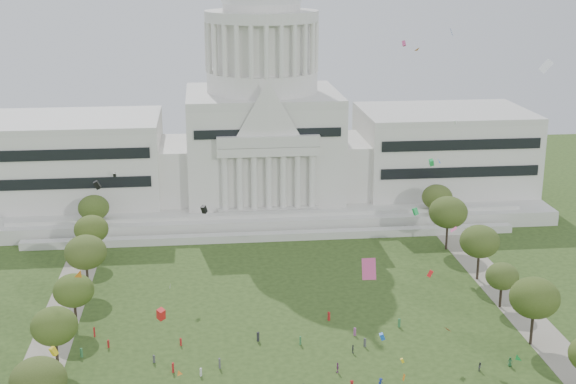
% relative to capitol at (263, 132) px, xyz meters
% --- Properties ---
extents(capitol, '(160.00, 64.50, 91.30)m').
position_rel_capitol_xyz_m(capitol, '(0.00, 0.00, 0.00)').
color(capitol, silver).
rests_on(capitol, ground).
extents(path_left, '(8.00, 160.00, 0.04)m').
position_rel_capitol_xyz_m(path_left, '(-48.00, -83.59, -22.28)').
color(path_left, gray).
rests_on(path_left, ground).
extents(path_right, '(8.00, 160.00, 0.04)m').
position_rel_capitol_xyz_m(path_right, '(48.00, -83.59, -22.28)').
color(path_right, gray).
rests_on(path_right, ground).
extents(row_tree_l_1, '(8.86, 8.86, 12.59)m').
position_rel_capitol_xyz_m(row_tree_l_1, '(-44.07, -116.55, -13.34)').
color(row_tree_l_1, black).
rests_on(row_tree_l_1, ground).
extents(row_tree_l_2, '(8.42, 8.42, 11.97)m').
position_rel_capitol_xyz_m(row_tree_l_2, '(-45.04, -96.29, -13.79)').
color(row_tree_l_2, black).
rests_on(row_tree_l_2, ground).
extents(row_tree_r_2, '(9.55, 9.55, 13.58)m').
position_rel_capitol_xyz_m(row_tree_r_2, '(44.17, -96.15, -12.64)').
color(row_tree_r_2, black).
rests_on(row_tree_r_2, ground).
extents(row_tree_l_3, '(8.12, 8.12, 11.55)m').
position_rel_capitol_xyz_m(row_tree_l_3, '(-44.09, -79.67, -14.09)').
color(row_tree_l_3, black).
rests_on(row_tree_l_3, ground).
extents(row_tree_r_3, '(7.01, 7.01, 9.98)m').
position_rel_capitol_xyz_m(row_tree_r_3, '(44.40, -79.10, -15.21)').
color(row_tree_r_3, black).
rests_on(row_tree_r_3, ground).
extents(row_tree_l_4, '(9.29, 9.29, 13.21)m').
position_rel_capitol_xyz_m(row_tree_l_4, '(-44.08, -61.17, -12.90)').
color(row_tree_l_4, black).
rests_on(row_tree_l_4, ground).
extents(row_tree_r_4, '(9.19, 9.19, 13.06)m').
position_rel_capitol_xyz_m(row_tree_r_4, '(44.76, -63.55, -13.01)').
color(row_tree_r_4, black).
rests_on(row_tree_r_4, ground).
extents(row_tree_l_5, '(8.33, 8.33, 11.85)m').
position_rel_capitol_xyz_m(row_tree_l_5, '(-45.22, -42.58, -13.88)').
color(row_tree_l_5, black).
rests_on(row_tree_l_5, ground).
extents(row_tree_r_5, '(9.82, 9.82, 13.96)m').
position_rel_capitol_xyz_m(row_tree_r_5, '(43.49, -43.40, -12.37)').
color(row_tree_r_5, black).
rests_on(row_tree_r_5, ground).
extents(row_tree_l_6, '(8.19, 8.19, 11.64)m').
position_rel_capitol_xyz_m(row_tree_l_6, '(-46.87, -24.45, -14.02)').
color(row_tree_l_6, black).
rests_on(row_tree_l_6, ground).
extents(row_tree_r_6, '(8.42, 8.42, 11.97)m').
position_rel_capitol_xyz_m(row_tree_r_6, '(45.96, -25.46, -13.79)').
color(row_tree_r_6, black).
rests_on(row_tree_r_6, ground).
extents(person_0, '(1.07, 0.92, 1.85)m').
position_rel_capitol_xyz_m(person_0, '(36.91, -104.24, -21.37)').
color(person_0, '#33723F').
rests_on(person_0, ground).
extents(person_2, '(0.89, 0.96, 1.68)m').
position_rel_capitol_xyz_m(person_2, '(30.92, -105.30, -21.45)').
color(person_2, '#4C4C51').
rests_on(person_2, ground).
extents(person_4, '(0.63, 1.15, 1.95)m').
position_rel_capitol_xyz_m(person_4, '(5.21, -103.05, -21.32)').
color(person_4, '#994C8C').
rests_on(person_4, ground).
extents(person_9, '(1.30, 1.20, 1.82)m').
position_rel_capitol_xyz_m(person_9, '(11.77, -109.07, -21.39)').
color(person_9, navy).
rests_on(person_9, ground).
extents(person_10, '(0.57, 1.02, 1.71)m').
position_rel_capitol_xyz_m(person_10, '(9.32, -96.14, -21.44)').
color(person_10, '#4C4C51').
rests_on(person_10, ground).
extents(distant_crowd, '(62.59, 38.17, 1.93)m').
position_rel_capitol_xyz_m(distant_crowd, '(-15.00, -99.43, -21.41)').
color(distant_crowd, '#4C4C51').
rests_on(distant_crowd, ground).
extents(kite_swarm, '(89.37, 107.84, 64.86)m').
position_rel_capitol_xyz_m(kite_swarm, '(2.47, -102.84, 7.46)').
color(kite_swarm, white).
rests_on(kite_swarm, ground).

